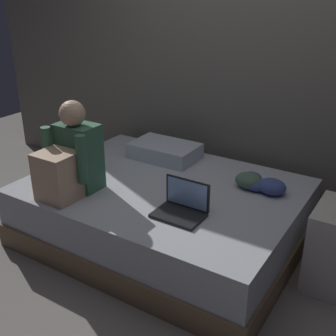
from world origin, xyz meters
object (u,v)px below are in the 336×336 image
at_px(bed, 163,212).
at_px(pillow, 165,151).
at_px(clothes_pile, 258,183).
at_px(person_sitting, 70,159).
at_px(laptop, 182,206).

xyz_separation_m(bed, pillow, (-0.28, 0.45, 0.30)).
relative_size(bed, clothes_pile, 5.28).
height_order(person_sitting, laptop, person_sitting).
height_order(bed, person_sitting, person_sitting).
relative_size(laptop, pillow, 0.57).
height_order(laptop, pillow, laptop).
bearing_deg(clothes_pile, laptop, -115.42).
height_order(person_sitting, clothes_pile, person_sitting).
xyz_separation_m(pillow, clothes_pile, (0.90, -0.15, -0.01)).
bearing_deg(person_sitting, clothes_pile, 33.59).
distance_m(person_sitting, laptop, 0.86).
xyz_separation_m(laptop, pillow, (-0.61, 0.75, 0.01)).
relative_size(bed, person_sitting, 3.05).
relative_size(laptop, clothes_pile, 0.84).
bearing_deg(bed, person_sitting, -138.41).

